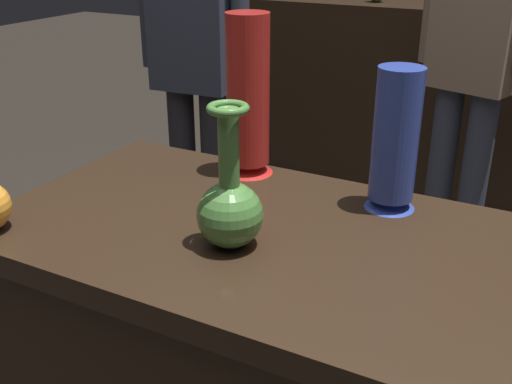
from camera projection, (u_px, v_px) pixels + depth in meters
back_display_shelf at (468, 109)px, 3.11m from camera, size 2.60×0.40×0.99m
vase_centerpiece at (230, 205)px, 1.13m from camera, size 0.13×0.13×0.28m
vase_tall_behind at (248, 98)px, 1.43m from camera, size 0.12×0.12×0.38m
vase_left_accent at (395, 142)px, 1.26m from camera, size 0.11×0.11×0.30m
visitor_near_left at (194, 54)px, 2.40m from camera, size 0.47×0.20×1.52m
visitor_center_back at (475, 51)px, 2.32m from camera, size 0.45×0.27×1.56m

